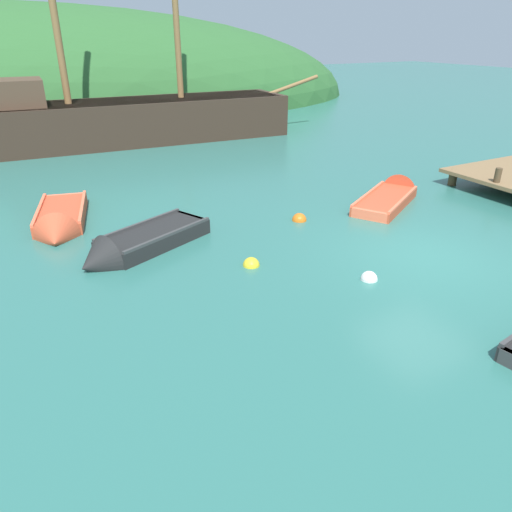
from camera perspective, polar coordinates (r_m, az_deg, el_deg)
ground_plane at (r=12.14m, az=19.49°, el=0.00°), size 120.00×120.00×0.00m
shore_hill at (r=37.37m, az=-26.85°, el=15.09°), size 51.90×22.06×13.21m
sailing_ship at (r=24.31m, az=-15.60°, el=14.51°), size 18.44×4.19×13.63m
rowboat_far at (r=14.18m, az=-22.18°, el=3.61°), size 1.98×3.68×1.17m
rowboat_portside at (r=15.90m, az=15.74°, el=6.71°), size 3.72×2.81×1.10m
rowboat_center at (r=11.97m, az=-13.94°, el=1.10°), size 3.67×2.47×1.13m
buoy_yellow at (r=10.98m, az=-0.57°, el=-1.13°), size 0.39×0.39×0.39m
buoy_orange at (r=13.69m, az=5.14°, el=4.23°), size 0.41×0.41×0.41m
buoy_white at (r=10.66m, az=13.23°, el=-2.71°), size 0.37×0.37×0.37m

